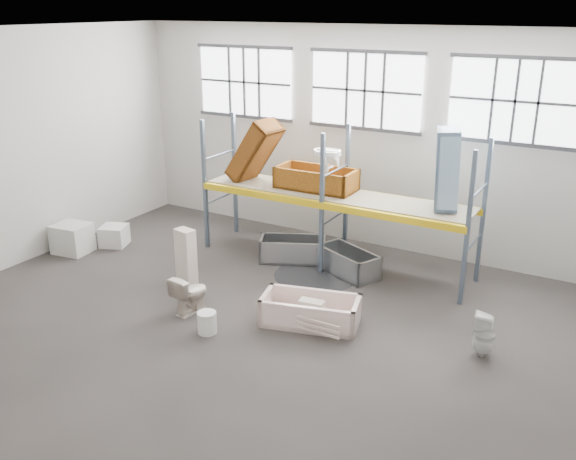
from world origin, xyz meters
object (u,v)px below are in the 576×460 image
Objects in this scene: toilet_beige at (190,293)px; toilet_white at (484,335)px; rust_tub_flat at (316,179)px; blue_tub_upright at (447,169)px; steel_tub_left at (293,249)px; steel_tub_right at (348,262)px; carton_near at (72,238)px; cistern_tall at (186,258)px; bathtub_beige at (310,311)px; bucket at (207,323)px.

toilet_white is (5.09, 1.15, 0.01)m from toilet_beige.
blue_tub_upright is (2.83, 0.02, 0.57)m from rust_tub_flat.
blue_tub_upright is (3.16, 0.48, 2.13)m from steel_tub_left.
carton_near is (-6.01, -2.07, 0.08)m from steel_tub_right.
steel_tub_left is at bearing -122.19° from toilet_white.
bathtub_beige is at bearing 8.39° from cistern_tall.
toilet_beige reaches higher than carton_near.
toilet_white is at bearing 0.93° from carton_near.
steel_tub_left is (-4.65, 1.94, -0.12)m from toilet_white.
toilet_beige reaches higher than steel_tub_right.
rust_tub_flat is (1.52, 2.69, 1.21)m from cistern_tall.
rust_tub_flat reaches higher than carton_near.
rust_tub_flat is 4.45× the size of bucket.
blue_tub_upright is 8.47m from carton_near.
rust_tub_flat is (-1.39, 2.84, 1.57)m from bathtub_beige.
bucket is (-0.01, -4.03, -1.62)m from rust_tub_flat.
rust_tub_flat is at bearing -179.57° from blue_tub_upright.
cistern_tall reaches higher than steel_tub_right.
blue_tub_upright is 5.42m from bucket.
toilet_white reaches higher than steel_tub_right.
toilet_white is at bearing 20.64° from bucket.
bathtub_beige is 2.32× the size of toilet_beige.
carton_near reaches higher than bathtub_beige.
steel_tub_left is 1.36m from steel_tub_right.
blue_tub_upright is (4.36, 2.71, 1.79)m from cistern_tall.
carton_near is (-4.22, 1.00, -0.04)m from toilet_beige.
carton_near reaches higher than bucket.
steel_tub_right is at bearing 83.69° from bathtub_beige.
steel_tub_right is 3.58× the size of bucket.
toilet_beige is 0.52× the size of steel_tub_left.
bucket is at bearing -106.50° from steel_tub_right.
cistern_tall is 0.78× the size of blue_tub_upright.
rust_tub_flat is 5.78m from carton_near.
steel_tub_left is 0.82× the size of rust_tub_flat.
toilet_beige is (-2.14, -0.71, 0.12)m from bathtub_beige.
steel_tub_left reaches higher than bathtub_beige.
rust_tub_flat is at bearing 155.04° from steel_tub_right.
toilet_white is 4.64m from bucket.
steel_tub_left is at bearing -91.04° from toilet_beige.
rust_tub_flat is at bearing 27.13° from carton_near.
bathtub_beige is 1.84m from bucket.
rust_tub_flat is at bearing 101.31° from bathtub_beige.
cistern_tall is at bearing 162.26° from bathtub_beige.
bathtub_beige is at bearing -54.32° from steel_tub_left.
toilet_beige reaches higher than bathtub_beige.
bathtub_beige is 1.42× the size of cistern_tall.
steel_tub_left is at bearing 94.98° from bucket.
cistern_tall is 3.40m from steel_tub_right.
toilet_white is at bearing -22.64° from steel_tub_left.
carton_near is (-9.30, -0.15, -0.04)m from toilet_white.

